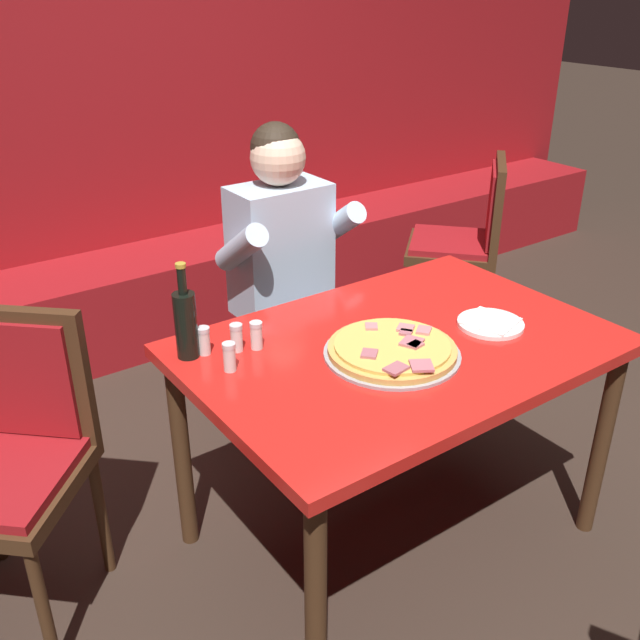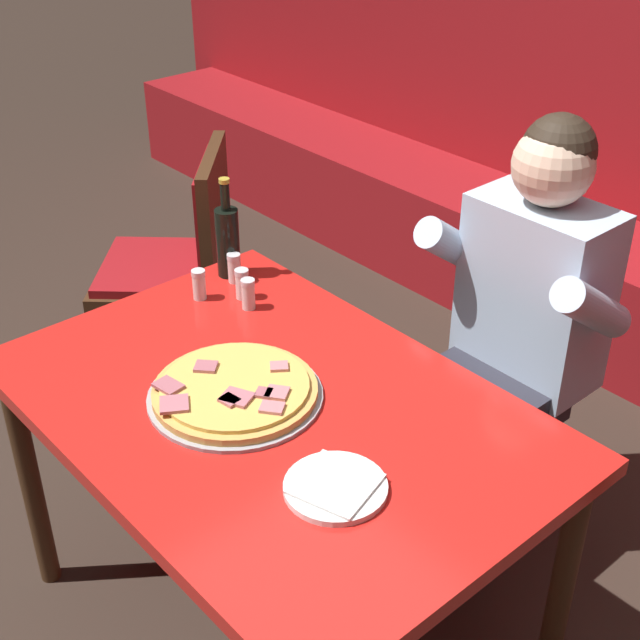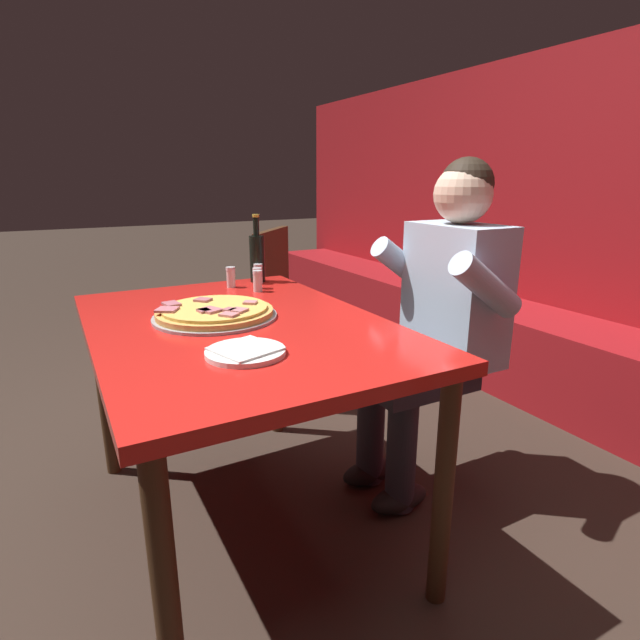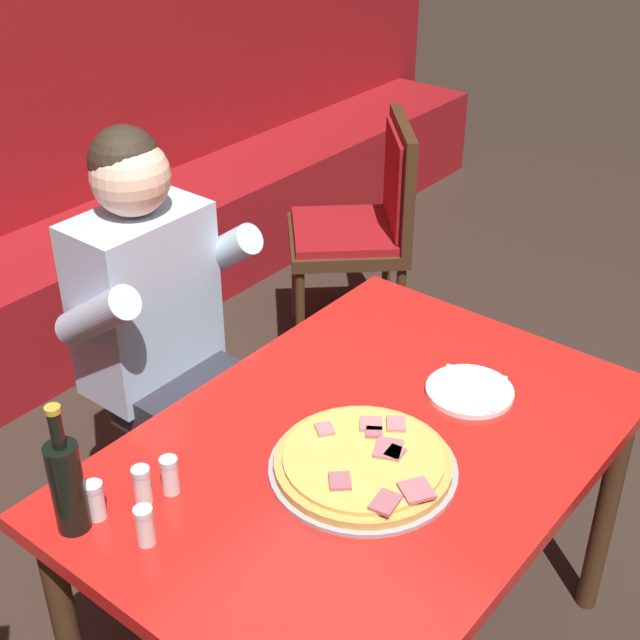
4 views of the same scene
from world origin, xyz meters
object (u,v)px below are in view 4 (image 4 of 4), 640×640
pizza (364,463)px  plate_white_paper (470,391)px  main_dining_table (364,472)px  shaker_red_pepper_flakes (145,527)px  shaker_black_pepper (96,502)px  dining_chair_near_right (366,220)px  beer_bottle (67,484)px  shaker_oregano (142,487)px  shaker_parmesan (170,477)px  diner_seated_blue_shirt (168,332)px

pizza → plate_white_paper: size_ratio=1.92×
main_dining_table → shaker_red_pepper_flakes: (-0.50, 0.15, 0.12)m
main_dining_table → shaker_black_pepper: shaker_black_pepper is taller
dining_chair_near_right → beer_bottle: bearing=-161.2°
shaker_oregano → shaker_parmesan: 0.06m
pizza → beer_bottle: beer_bottle is taller
pizza → shaker_red_pepper_flakes: shaker_red_pepper_flakes is taller
shaker_oregano → shaker_red_pepper_flakes: bearing=-129.3°
plate_white_paper → dining_chair_near_right: dining_chair_near_right is taller
shaker_parmesan → dining_chair_near_right: size_ratio=0.09×
plate_white_paper → shaker_oregano: 0.81m
beer_bottle → shaker_parmesan: 0.21m
dining_chair_near_right → shaker_red_pepper_flakes: bearing=-156.6°
dining_chair_near_right → diner_seated_blue_shirt: bearing=-171.7°
shaker_red_pepper_flakes → plate_white_paper: bearing=-16.2°
shaker_black_pepper → shaker_oregano: bearing=-23.7°
diner_seated_blue_shirt → shaker_black_pepper: bearing=-142.9°
main_dining_table → pizza: 0.14m
plate_white_paper → shaker_black_pepper: (-0.82, 0.36, 0.03)m
shaker_oregano → shaker_red_pepper_flakes: (-0.07, -0.09, 0.00)m
shaker_red_pepper_flakes → dining_chair_near_right: dining_chair_near_right is taller
beer_bottle → shaker_red_pepper_flakes: (0.06, -0.14, -0.07)m
main_dining_table → shaker_black_pepper: size_ratio=14.94×
pizza → shaker_parmesan: (-0.30, 0.27, 0.02)m
shaker_black_pepper → diner_seated_blue_shirt: (0.62, 0.47, -0.09)m
shaker_black_pepper → pizza: bearing=-36.6°
shaker_black_pepper → shaker_parmesan: same height
beer_bottle → shaker_oregano: beer_bottle is taller
pizza → shaker_oregano: shaker_oregano is taller
shaker_black_pepper → diner_seated_blue_shirt: 0.78m
diner_seated_blue_shirt → shaker_red_pepper_flakes: bearing=-135.4°
pizza → beer_bottle: (-0.49, 0.34, 0.09)m
shaker_parmesan → dining_chair_near_right: bearing=23.0°
shaker_black_pepper → shaker_oregano: size_ratio=1.00×
beer_bottle → diner_seated_blue_shirt: bearing=34.3°
plate_white_paper → dining_chair_near_right: size_ratio=0.22×
plate_white_paper → shaker_parmesan: 0.75m
shaker_parmesan → diner_seated_blue_shirt: size_ratio=0.07×
shaker_black_pepper → dining_chair_near_right: 1.91m
plate_white_paper → dining_chair_near_right: bearing=46.2°
shaker_parmesan → shaker_oregano: bearing=159.1°
pizza → plate_white_paper: 0.38m
plate_white_paper → dining_chair_near_right: (0.96, 1.00, -0.20)m
shaker_black_pepper → shaker_red_pepper_flakes: size_ratio=1.00×
shaker_black_pepper → diner_seated_blue_shirt: diner_seated_blue_shirt is taller
shaker_oregano → shaker_parmesan: (0.06, -0.02, 0.00)m
main_dining_table → dining_chair_near_right: bearing=35.9°
beer_bottle → dining_chair_near_right: size_ratio=0.31×
beer_bottle → dining_chair_near_right: bearing=18.8°
diner_seated_blue_shirt → beer_bottle: bearing=-145.7°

